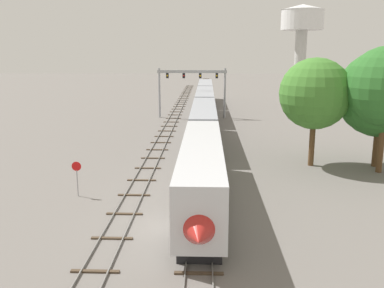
% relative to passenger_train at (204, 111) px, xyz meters
% --- Properties ---
extents(ground_plane, '(400.00, 400.00, 0.00)m').
position_rel_passenger_train_xyz_m(ground_plane, '(-2.00, -36.63, -2.60)').
color(ground_plane, slate).
extents(track_main, '(2.60, 200.00, 0.16)m').
position_rel_passenger_train_xyz_m(track_main, '(0.00, 23.37, -2.54)').
color(track_main, slate).
rests_on(track_main, ground).
extents(track_near, '(2.60, 160.00, 0.16)m').
position_rel_passenger_train_xyz_m(track_near, '(-5.50, 3.37, -2.54)').
color(track_near, slate).
rests_on(track_near, ground).
extents(passenger_train, '(3.04, 86.01, 4.80)m').
position_rel_passenger_train_xyz_m(passenger_train, '(0.00, 0.00, 0.00)').
color(passenger_train, silver).
rests_on(passenger_train, ground).
extents(signal_gantry, '(12.10, 0.49, 8.67)m').
position_rel_passenger_train_xyz_m(signal_gantry, '(-2.25, 10.63, 3.71)').
color(signal_gantry, '#999BA0').
rests_on(signal_gantry, ground).
extents(water_tower, '(9.58, 9.58, 21.84)m').
position_rel_passenger_train_xyz_m(water_tower, '(21.69, 35.48, 14.48)').
color(water_tower, beige).
rests_on(water_tower, ground).
extents(stop_sign, '(0.76, 0.08, 2.88)m').
position_rel_passenger_train_xyz_m(stop_sign, '(-10.00, -30.89, -0.73)').
color(stop_sign, gray).
rests_on(stop_sign, ground).
extents(trackside_tree_left, '(8.53, 8.53, 11.64)m').
position_rel_passenger_train_xyz_m(trackside_tree_left, '(17.48, -20.88, 4.76)').
color(trackside_tree_left, brown).
rests_on(trackside_tree_left, ground).
extents(trackside_tree_right, '(7.09, 7.09, 10.90)m').
position_rel_passenger_train_xyz_m(trackside_tree_right, '(11.08, -20.79, 4.73)').
color(trackside_tree_right, brown).
rests_on(trackside_tree_right, ground).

